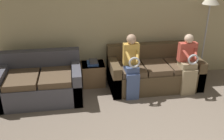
# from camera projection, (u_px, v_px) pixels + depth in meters

# --- Properties ---
(wall_back) EXTENTS (7.50, 0.06, 2.55)m
(wall_back) POSITION_uv_depth(u_px,v_px,m) (130.00, 19.00, 5.11)
(wall_back) COLOR #C6B789
(wall_back) RESTS_ON ground_plane
(couch_main) EXTENTS (1.81, 0.88, 0.81)m
(couch_main) POSITION_uv_depth(u_px,v_px,m) (153.00, 72.00, 5.09)
(couch_main) COLOR brown
(couch_main) RESTS_ON ground_plane
(couch_side) EXTENTS (1.50, 0.97, 0.82)m
(couch_side) POSITION_uv_depth(u_px,v_px,m) (41.00, 83.00, 4.66)
(couch_side) COLOR #4C4C56
(couch_side) RESTS_ON ground_plane
(child_left_seated) EXTENTS (0.29, 0.38, 1.19)m
(child_left_seated) POSITION_uv_depth(u_px,v_px,m) (132.00, 64.00, 4.55)
(child_left_seated) COLOR #475B8E
(child_left_seated) RESTS_ON ground_plane
(child_right_seated) EXTENTS (0.34, 0.38, 1.15)m
(child_right_seated) POSITION_uv_depth(u_px,v_px,m) (188.00, 62.00, 4.72)
(child_right_seated) COLOR tan
(child_right_seated) RESTS_ON ground_plane
(side_shelf) EXTENTS (0.48, 0.46, 0.45)m
(side_shelf) POSITION_uv_depth(u_px,v_px,m) (93.00, 74.00, 5.17)
(side_shelf) COLOR olive
(side_shelf) RESTS_ON ground_plane
(book_stack) EXTENTS (0.22, 0.27, 0.07)m
(book_stack) POSITION_uv_depth(u_px,v_px,m) (93.00, 63.00, 5.05)
(book_stack) COLOR #33569E
(book_stack) RESTS_ON side_shelf
(floor_lamp) EXTENTS (0.34, 0.34, 1.82)m
(floor_lamp) POSITION_uv_depth(u_px,v_px,m) (210.00, 6.00, 4.90)
(floor_lamp) COLOR #2D2B28
(floor_lamp) RESTS_ON ground_plane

